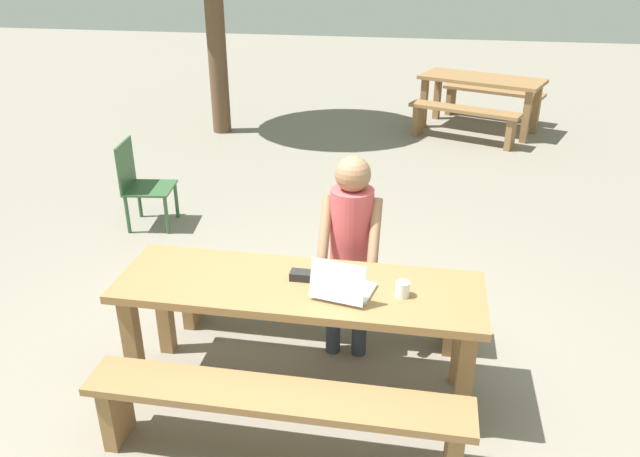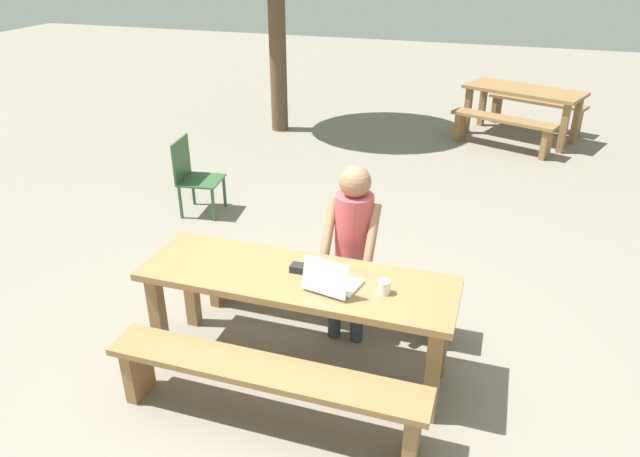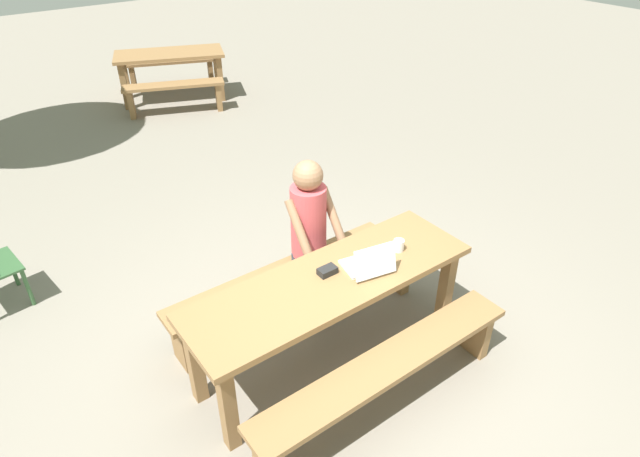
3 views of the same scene
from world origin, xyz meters
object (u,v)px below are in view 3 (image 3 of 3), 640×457
object	(u,v)px
laptop	(369,263)
person_seated	(311,227)
picnic_table_front	(331,291)
small_pouch	(327,271)
picnic_table_mid	(170,60)
coffee_mug	(399,245)

from	to	relation	value
laptop	person_seated	world-z (taller)	person_seated
picnic_table_front	laptop	xyz separation A→B (m)	(0.27, -0.08, 0.18)
small_pouch	picnic_table_mid	size ratio (longest dim) A/B	0.07
small_pouch	laptop	bearing A→B (deg)	-27.77
coffee_mug	person_seated	bearing A→B (deg)	121.70
laptop	person_seated	size ratio (longest dim) A/B	0.27
picnic_table_front	person_seated	xyz separation A→B (m)	(0.23, 0.57, 0.15)
picnic_table_front	laptop	bearing A→B (deg)	-16.97
laptop	person_seated	bearing A→B (deg)	-75.50
picnic_table_front	laptop	world-z (taller)	laptop
picnic_table_front	picnic_table_mid	distance (m)	6.31
coffee_mug	picnic_table_mid	world-z (taller)	coffee_mug
coffee_mug	person_seated	distance (m)	0.71
laptop	small_pouch	world-z (taller)	laptop
picnic_table_front	person_seated	distance (m)	0.64
person_seated	picnic_table_mid	distance (m)	5.70
picnic_table_front	picnic_table_mid	world-z (taller)	picnic_table_mid
picnic_table_front	coffee_mug	xyz separation A→B (m)	(0.61, -0.03, 0.16)
person_seated	picnic_table_mid	xyz separation A→B (m)	(1.18, 5.57, -0.16)
picnic_table_mid	coffee_mug	bearing A→B (deg)	-76.17
small_pouch	coffee_mug	distance (m)	0.61
person_seated	picnic_table_front	bearing A→B (deg)	-112.29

